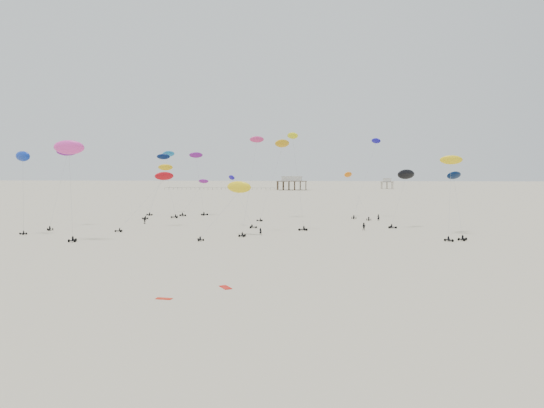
# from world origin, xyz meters

# --- Properties ---
(ground_plane) EXTENTS (900.00, 900.00, 0.00)m
(ground_plane) POSITION_xyz_m (0.00, 200.00, 0.00)
(ground_plane) COLOR beige
(pavilion_main) EXTENTS (21.00, 13.00, 9.80)m
(pavilion_main) POSITION_xyz_m (-10.00, 350.00, 4.22)
(pavilion_main) COLOR brown
(pavilion_main) RESTS_ON ground
(pavilion_small) EXTENTS (9.00, 7.00, 8.00)m
(pavilion_small) POSITION_xyz_m (60.00, 380.00, 3.49)
(pavilion_small) COLOR brown
(pavilion_small) RESTS_ON ground
(pier_fence) EXTENTS (80.20, 0.20, 1.50)m
(pier_fence) POSITION_xyz_m (-62.00, 350.00, 0.77)
(pier_fence) COLOR black
(pier_fence) RESTS_ON ground
(rig_0) EXTENTS (9.60, 11.21, 24.46)m
(rig_0) POSITION_xyz_m (24.69, 136.60, 15.94)
(rig_0) COLOR black
(rig_0) RESTS_ON ground
(rig_1) EXTENTS (4.52, 13.37, 22.83)m
(rig_1) POSITION_xyz_m (-5.16, 93.81, 12.87)
(rig_1) COLOR black
(rig_1) RESTS_ON ground
(rig_2) EXTENTS (5.73, 4.87, 23.25)m
(rig_2) POSITION_xyz_m (4.61, 101.07, 14.08)
(rig_2) COLOR black
(rig_2) RESTS_ON ground
(rig_3) EXTENTS (7.73, 16.28, 18.17)m
(rig_3) POSITION_xyz_m (20.27, 135.25, 8.90)
(rig_3) COLOR black
(rig_3) RESTS_ON ground
(rig_4) EXTENTS (6.59, 14.65, 19.44)m
(rig_4) POSITION_xyz_m (38.28, 93.80, 13.44)
(rig_4) COLOR black
(rig_4) RESTS_ON ground
(rig_5) EXTENTS (6.66, 4.79, 19.96)m
(rig_5) POSITION_xyz_m (-27.94, 140.03, 13.13)
(rig_5) COLOR black
(rig_5) RESTS_ON ground
(rig_6) EXTENTS (5.19, 14.92, 21.23)m
(rig_6) POSITION_xyz_m (-54.02, 104.30, 15.62)
(rig_6) COLOR black
(rig_6) RESTS_ON ground
(rig_7) EXTENTS (8.63, 6.67, 11.94)m
(rig_7) POSITION_xyz_m (-28.96, 138.03, 6.05)
(rig_7) COLOR black
(rig_7) RESTS_ON ground
(rig_8) EXTENTS (10.55, 13.55, 15.05)m
(rig_8) POSITION_xyz_m (-8.00, 89.66, 9.67)
(rig_8) COLOR black
(rig_8) RESTS_ON ground
(rig_9) EXTENTS (10.10, 16.82, 19.06)m
(rig_9) POSITION_xyz_m (-30.09, 105.58, 11.09)
(rig_9) COLOR black
(rig_9) RESTS_ON ground
(rig_10) EXTENTS (5.57, 18.41, 23.52)m
(rig_10) POSITION_xyz_m (-41.30, 148.34, 15.66)
(rig_10) COLOR black
(rig_10) RESTS_ON ground
(rig_11) EXTENTS (8.48, 7.96, 13.87)m
(rig_11) POSITION_xyz_m (-9.62, 107.24, 7.07)
(rig_11) COLOR black
(rig_11) RESTS_ON ground
(rig_12) EXTENTS (8.93, 9.65, 19.85)m
(rig_12) POSITION_xyz_m (-36.50, 134.18, 12.98)
(rig_12) COLOR black
(rig_12) RESTS_ON ground
(rig_13) EXTENTS (9.01, 16.45, 25.03)m
(rig_13) POSITION_xyz_m (-1.62, 133.19, 20.36)
(rig_13) COLOR black
(rig_13) RESTS_ON ground
(rig_14) EXTENTS (7.50, 6.13, 14.49)m
(rig_14) POSITION_xyz_m (30.77, 109.13, 11.32)
(rig_14) COLOR black
(rig_14) RESTS_ON ground
(rig_15) EXTENTS (6.94, 4.67, 20.43)m
(rig_15) POSITION_xyz_m (-39.78, 78.22, 16.80)
(rig_15) COLOR black
(rig_15) RESTS_ON ground
(rig_16) EXTENTS (5.19, 17.94, 18.32)m
(rig_16) POSITION_xyz_m (40.00, 95.86, 9.80)
(rig_16) COLOR black
(rig_16) RESTS_ON ground
(rig_17) EXTENTS (5.35, 3.92, 18.47)m
(rig_17) POSITION_xyz_m (-55.09, 87.54, 15.41)
(rig_17) COLOR black
(rig_17) RESTS_ON ground
(rig_18) EXTENTS (7.38, 9.05, 16.63)m
(rig_18) POSITION_xyz_m (-36.97, 130.40, 12.12)
(rig_18) COLOR black
(rig_18) RESTS_ON ground
(spectator_0) EXTENTS (0.81, 0.67, 1.93)m
(spectator_0) POSITION_xyz_m (-2.77, 90.63, 0.00)
(spectator_0) COLOR black
(spectator_0) RESTS_ON ground
(spectator_1) EXTENTS (1.19, 1.02, 2.11)m
(spectator_1) POSITION_xyz_m (20.52, 101.98, 0.00)
(spectator_1) COLOR black
(spectator_1) RESTS_ON ground
(spectator_2) EXTENTS (1.39, 0.99, 2.13)m
(spectator_2) POSITION_xyz_m (-36.05, 111.95, 0.00)
(spectator_2) COLOR black
(spectator_2) RESTS_ON ground
(spectator_3) EXTENTS (0.98, 0.89, 2.22)m
(spectator_3) POSITION_xyz_m (26.40, 125.40, 0.00)
(spectator_3) COLOR black
(spectator_3) RESTS_ON ground
(grounded_kite_a) EXTENTS (1.91, 2.35, 0.08)m
(grounded_kite_a) POSITION_xyz_m (-1.14, 38.78, 0.00)
(grounded_kite_a) COLOR red
(grounded_kite_a) RESTS_ON ground
(grounded_kite_b) EXTENTS (1.87, 0.92, 0.07)m
(grounded_kite_b) POSITION_xyz_m (-6.93, 32.63, 0.00)
(grounded_kite_b) COLOR red
(grounded_kite_b) RESTS_ON ground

